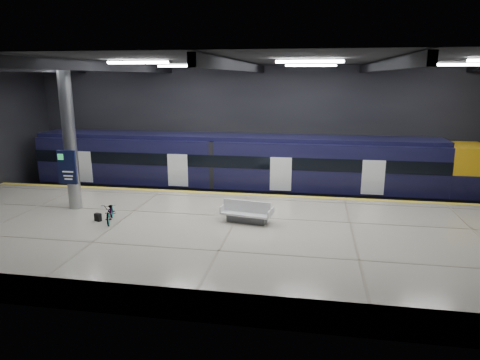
# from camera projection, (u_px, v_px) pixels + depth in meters

# --- Properties ---
(ground) EXTENTS (30.00, 30.00, 0.00)m
(ground) POSITION_uv_depth(u_px,v_px,m) (241.00, 231.00, 20.74)
(ground) COLOR black
(ground) RESTS_ON ground
(room_shell) EXTENTS (30.10, 16.10, 8.05)m
(room_shell) POSITION_uv_depth(u_px,v_px,m) (241.00, 113.00, 19.40)
(room_shell) COLOR black
(room_shell) RESTS_ON ground
(platform) EXTENTS (30.00, 11.00, 1.10)m
(platform) POSITION_uv_depth(u_px,v_px,m) (232.00, 240.00, 18.21)
(platform) COLOR beige
(platform) RESTS_ON ground
(safety_strip) EXTENTS (30.00, 0.40, 0.01)m
(safety_strip) POSITION_uv_depth(u_px,v_px,m) (249.00, 194.00, 23.11)
(safety_strip) COLOR yellow
(safety_strip) RESTS_ON platform
(rails) EXTENTS (30.00, 1.52, 0.16)m
(rails) POSITION_uv_depth(u_px,v_px,m) (256.00, 199.00, 25.99)
(rails) COLOR gray
(rails) RESTS_ON ground
(train) EXTENTS (29.40, 2.84, 3.79)m
(train) POSITION_uv_depth(u_px,v_px,m) (262.00, 167.00, 25.46)
(train) COLOR black
(train) RESTS_ON ground
(bench) EXTENTS (2.35, 1.29, 0.98)m
(bench) POSITION_uv_depth(u_px,v_px,m) (247.00, 215.00, 18.68)
(bench) COLOR #595B60
(bench) RESTS_ON platform
(bicycle) EXTENTS (1.14, 1.82, 0.91)m
(bicycle) POSITION_uv_depth(u_px,v_px,m) (110.00, 212.00, 18.69)
(bicycle) COLOR #99999E
(bicycle) RESTS_ON platform
(pannier_bag) EXTENTS (0.34, 0.27, 0.35)m
(pannier_bag) POSITION_uv_depth(u_px,v_px,m) (98.00, 217.00, 18.86)
(pannier_bag) COLOR black
(pannier_bag) RESTS_ON platform
(info_column) EXTENTS (0.90, 0.78, 6.90)m
(info_column) POSITION_uv_depth(u_px,v_px,m) (69.00, 139.00, 20.00)
(info_column) COLOR #9EA0A5
(info_column) RESTS_ON platform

